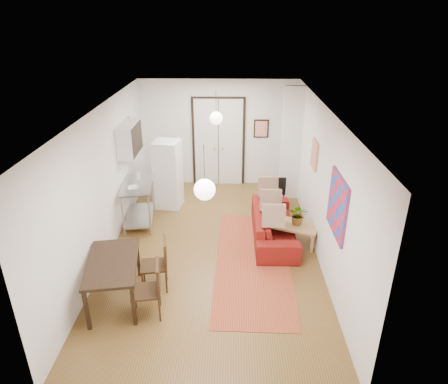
{
  "coord_description": "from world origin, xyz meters",
  "views": [
    {
      "loc": [
        0.38,
        -7.01,
        4.51
      ],
      "look_at": [
        0.22,
        0.11,
        1.25
      ],
      "focal_mm": 32.0,
      "sensor_mm": 36.0,
      "label": 1
    }
  ],
  "objects_px": {
    "sofa": "(274,224)",
    "dining_table": "(113,266)",
    "coffee_table": "(293,227)",
    "dining_chair_near": "(155,258)",
    "dining_chair_far": "(147,283)",
    "fridge": "(168,174)",
    "kitchen_counter": "(138,197)",
    "black_side_chair": "(276,187)"
  },
  "relations": [
    {
      "from": "dining_table",
      "to": "dining_chair_far",
      "type": "bearing_deg",
      "value": -22.94
    },
    {
      "from": "coffee_table",
      "to": "dining_chair_near",
      "type": "bearing_deg",
      "value": -151.16
    },
    {
      "from": "black_side_chair",
      "to": "fridge",
      "type": "bearing_deg",
      "value": -1.51
    },
    {
      "from": "sofa",
      "to": "coffee_table",
      "type": "relative_size",
      "value": 1.92
    },
    {
      "from": "dining_table",
      "to": "black_side_chair",
      "type": "relative_size",
      "value": 1.79
    },
    {
      "from": "sofa",
      "to": "fridge",
      "type": "relative_size",
      "value": 1.31
    },
    {
      "from": "black_side_chair",
      "to": "dining_chair_near",
      "type": "bearing_deg",
      "value": 49.45
    },
    {
      "from": "dining_table",
      "to": "kitchen_counter",
      "type": "bearing_deg",
      "value": 93.83
    },
    {
      "from": "dining_table",
      "to": "dining_chair_near",
      "type": "distance_m",
      "value": 0.76
    },
    {
      "from": "kitchen_counter",
      "to": "dining_chair_far",
      "type": "relative_size",
      "value": 1.42
    },
    {
      "from": "dining_chair_near",
      "to": "dining_chair_far",
      "type": "xyz_separation_m",
      "value": [
        0.0,
        -0.7,
        0.0
      ]
    },
    {
      "from": "dining_chair_near",
      "to": "black_side_chair",
      "type": "xyz_separation_m",
      "value": [
        2.45,
        3.28,
        -0.06
      ]
    },
    {
      "from": "dining_table",
      "to": "coffee_table",
      "type": "bearing_deg",
      "value": 30.39
    },
    {
      "from": "kitchen_counter",
      "to": "dining_table",
      "type": "bearing_deg",
      "value": -94.17
    },
    {
      "from": "fridge",
      "to": "black_side_chair",
      "type": "distance_m",
      "value": 2.7
    },
    {
      "from": "dining_table",
      "to": "dining_chair_near",
      "type": "xyz_separation_m",
      "value": [
        0.6,
        0.45,
        -0.13
      ]
    },
    {
      "from": "coffee_table",
      "to": "dining_chair_near",
      "type": "xyz_separation_m",
      "value": [
        -2.63,
        -1.45,
        0.16
      ]
    },
    {
      "from": "kitchen_counter",
      "to": "dining_chair_near",
      "type": "bearing_deg",
      "value": -78.91
    },
    {
      "from": "sofa",
      "to": "black_side_chair",
      "type": "distance_m",
      "value": 1.63
    },
    {
      "from": "fridge",
      "to": "dining_table",
      "type": "height_order",
      "value": "fridge"
    },
    {
      "from": "sofa",
      "to": "kitchen_counter",
      "type": "xyz_separation_m",
      "value": [
        -3.04,
        0.59,
        0.33
      ]
    },
    {
      "from": "coffee_table",
      "to": "fridge",
      "type": "bearing_deg",
      "value": 148.79
    },
    {
      "from": "coffee_table",
      "to": "black_side_chair",
      "type": "xyz_separation_m",
      "value": [
        -0.18,
        1.83,
        0.1
      ]
    },
    {
      "from": "sofa",
      "to": "dining_table",
      "type": "xyz_separation_m",
      "value": [
        -2.86,
        -2.11,
        0.36
      ]
    },
    {
      "from": "fridge",
      "to": "dining_chair_far",
      "type": "distance_m",
      "value": 3.89
    },
    {
      "from": "fridge",
      "to": "black_side_chair",
      "type": "height_order",
      "value": "fridge"
    },
    {
      "from": "dining_chair_near",
      "to": "black_side_chair",
      "type": "relative_size",
      "value": 1.14
    },
    {
      "from": "coffee_table",
      "to": "dining_table",
      "type": "height_order",
      "value": "dining_table"
    },
    {
      "from": "sofa",
      "to": "black_side_chair",
      "type": "bearing_deg",
      "value": -6.85
    },
    {
      "from": "kitchen_counter",
      "to": "coffee_table",
      "type": "bearing_deg",
      "value": -21.37
    },
    {
      "from": "dining_chair_far",
      "to": "black_side_chair",
      "type": "relative_size",
      "value": 1.14
    },
    {
      "from": "coffee_table",
      "to": "black_side_chair",
      "type": "distance_m",
      "value": 1.84
    },
    {
      "from": "dining_chair_near",
      "to": "dining_chair_far",
      "type": "bearing_deg",
      "value": -9.32
    },
    {
      "from": "coffee_table",
      "to": "kitchen_counter",
      "type": "xyz_separation_m",
      "value": [
        -3.41,
        0.81,
        0.26
      ]
    },
    {
      "from": "sofa",
      "to": "dining_table",
      "type": "height_order",
      "value": "dining_table"
    },
    {
      "from": "fridge",
      "to": "dining_table",
      "type": "xyz_separation_m",
      "value": [
        -0.38,
        -3.62,
        -0.16
      ]
    },
    {
      "from": "dining_chair_far",
      "to": "black_side_chair",
      "type": "height_order",
      "value": "dining_chair_far"
    },
    {
      "from": "fridge",
      "to": "dining_table",
      "type": "distance_m",
      "value": 3.64
    },
    {
      "from": "sofa",
      "to": "fridge",
      "type": "distance_m",
      "value": 2.95
    },
    {
      "from": "coffee_table",
      "to": "black_side_chair",
      "type": "bearing_deg",
      "value": 95.53
    },
    {
      "from": "sofa",
      "to": "dining_table",
      "type": "bearing_deg",
      "value": 126.45
    },
    {
      "from": "sofa",
      "to": "dining_chair_far",
      "type": "relative_size",
      "value": 2.32
    }
  ]
}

